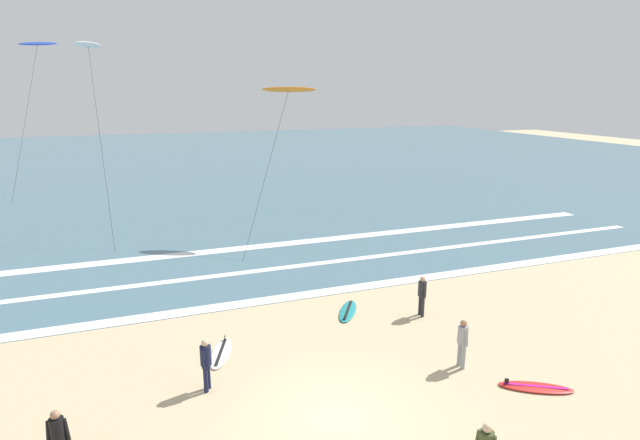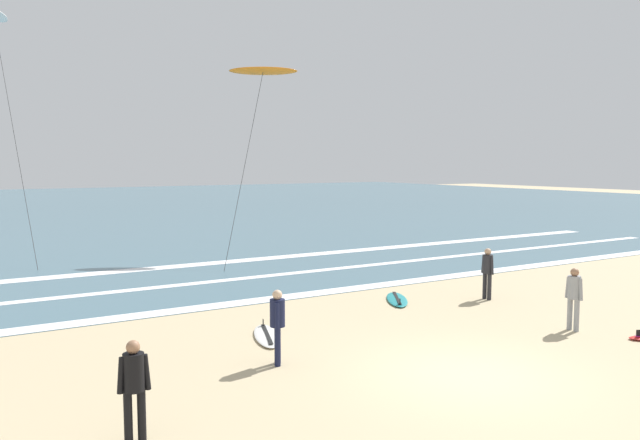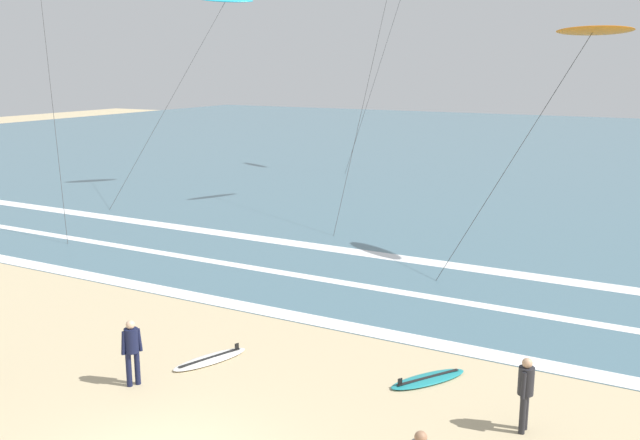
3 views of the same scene
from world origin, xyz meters
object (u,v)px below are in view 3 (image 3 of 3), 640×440
at_px(surfboard_right_spare, 428,379).
at_px(kite_orange_far_left, 593,32).
at_px(surfer_foreground_main, 132,347).
at_px(kite_cyan_low_near, 226,1).
at_px(surfer_left_far, 526,388).
at_px(surfboard_foreground_flat, 210,359).

distance_m(surfboard_right_spare, kite_orange_far_left, 14.60).
bearing_deg(surfer_foreground_main, kite_cyan_low_near, 121.01).
xyz_separation_m(surfboard_right_spare, kite_orange_far_left, (1.35, 11.88, 8.39)).
xyz_separation_m(surfer_left_far, surfboard_foreground_flat, (-7.75, -0.28, -0.91)).
xyz_separation_m(surfboard_right_spare, kite_cyan_low_near, (-19.68, 19.30, 10.80)).
height_order(surfboard_foreground_flat, kite_orange_far_left, kite_orange_far_left).
bearing_deg(kite_cyan_low_near, surfer_foreground_main, -58.99).
bearing_deg(surfer_foreground_main, kite_orange_far_left, 64.63).
distance_m(surfer_foreground_main, surfboard_foreground_flat, 2.28).
xyz_separation_m(surfer_foreground_main, surfboard_foreground_flat, (0.72, 1.96, -0.91)).
bearing_deg(surfboard_foreground_flat, kite_cyan_low_near, 124.69).
bearing_deg(kite_orange_far_left, surfer_foreground_main, -115.37).
bearing_deg(surfer_left_far, surfboard_foreground_flat, -177.90).
height_order(surfer_foreground_main, kite_orange_far_left, kite_orange_far_left).
distance_m(surfer_foreground_main, kite_orange_far_left, 18.61).
height_order(surfer_left_far, surfer_foreground_main, same).
xyz_separation_m(surfboard_foreground_flat, kite_orange_far_left, (6.58, 13.44, 8.39)).
bearing_deg(surfer_left_far, kite_cyan_low_near, 137.15).
height_order(surfer_foreground_main, kite_cyan_low_near, kite_cyan_low_near).
bearing_deg(surfer_left_far, surfboard_right_spare, 153.00).
bearing_deg(surfer_foreground_main, surfboard_foreground_flat, 69.77).
relative_size(surfer_left_far, surfboard_foreground_flat, 0.73).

